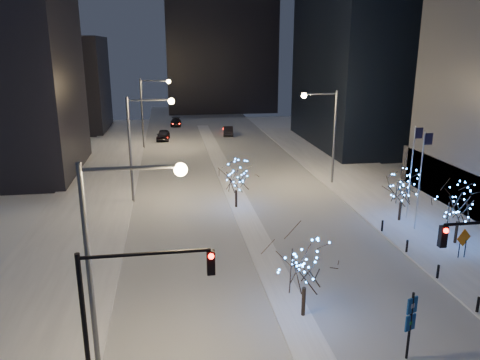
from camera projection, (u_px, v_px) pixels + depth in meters
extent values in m
cube|color=#B4BAC4|center=(226.00, 175.00, 54.06)|extent=(20.00, 130.00, 0.02)
cube|color=white|center=(232.00, 187.00, 49.30)|extent=(2.00, 80.00, 0.15)
cube|color=white|center=(412.00, 212.00, 42.03)|extent=(10.00, 90.00, 0.15)
cube|color=white|center=(78.00, 231.00, 37.72)|extent=(8.00, 90.00, 0.15)
cube|color=black|center=(52.00, 84.00, 81.22)|extent=(18.00, 16.00, 16.00)
cube|color=black|center=(220.00, 15.00, 103.28)|extent=(24.00, 14.00, 42.00)
cylinder|color=#595E66|center=(90.00, 277.00, 19.86)|extent=(0.24, 0.24, 10.00)
cylinder|color=#595E66|center=(131.00, 168.00, 18.86)|extent=(4.00, 0.16, 0.16)
sphere|color=#F2C579|center=(181.00, 170.00, 19.20)|extent=(0.56, 0.56, 0.56)
cylinder|color=#595E66|center=(130.00, 151.00, 43.60)|extent=(0.24, 0.24, 10.00)
cylinder|color=#595E66|center=(149.00, 100.00, 42.60)|extent=(4.00, 0.16, 0.16)
sphere|color=#F2C579|center=(171.00, 101.00, 42.94)|extent=(0.56, 0.56, 0.56)
cylinder|color=#595E66|center=(142.00, 114.00, 67.34)|extent=(0.24, 0.24, 10.00)
cylinder|color=#595E66|center=(154.00, 81.00, 66.34)|extent=(4.00, 0.16, 0.16)
sphere|color=#F2C579|center=(169.00, 81.00, 66.68)|extent=(0.56, 0.56, 0.56)
cylinder|color=#595E66|center=(334.00, 138.00, 49.57)|extent=(0.24, 0.24, 10.00)
cylinder|color=#595E66|center=(321.00, 94.00, 48.01)|extent=(3.50, 0.16, 0.16)
sphere|color=#F2C579|center=(304.00, 96.00, 47.79)|extent=(0.56, 0.56, 0.56)
cylinder|color=black|center=(85.00, 335.00, 18.38)|extent=(0.20, 0.20, 7.00)
cylinder|color=black|center=(145.00, 254.00, 17.84)|extent=(5.00, 0.14, 0.14)
cube|color=black|center=(211.00, 263.00, 18.36)|extent=(0.32, 0.28, 1.00)
sphere|color=#FF0C05|center=(211.00, 256.00, 18.09)|extent=(0.22, 0.22, 0.22)
cube|color=black|center=(443.00, 236.00, 20.87)|extent=(0.32, 0.28, 1.00)
sphere|color=#FF0C05|center=(446.00, 231.00, 20.61)|extent=(0.22, 0.22, 0.22)
cylinder|color=silver|center=(420.00, 182.00, 36.81)|extent=(0.10, 0.10, 8.00)
cube|color=black|center=(428.00, 139.00, 35.92)|extent=(0.70, 0.03, 0.90)
cylinder|color=silver|center=(411.00, 173.00, 39.27)|extent=(0.10, 0.10, 8.00)
cube|color=black|center=(419.00, 133.00, 38.39)|extent=(0.70, 0.03, 0.90)
cylinder|color=black|center=(478.00, 305.00, 25.98)|extent=(0.16, 0.16, 0.90)
cylinder|color=black|center=(438.00, 272.00, 29.78)|extent=(0.16, 0.16, 0.90)
cylinder|color=black|center=(407.00, 246.00, 33.58)|extent=(0.16, 0.16, 0.90)
cylinder|color=black|center=(382.00, 226.00, 37.38)|extent=(0.16, 0.16, 0.90)
imported|color=black|center=(163.00, 135.00, 74.21)|extent=(2.32, 4.89, 1.61)
imported|color=black|center=(228.00, 131.00, 78.45)|extent=(2.13, 4.78, 1.52)
imported|color=black|center=(176.00, 122.00, 87.45)|extent=(2.14, 4.81, 1.37)
cylinder|color=black|center=(304.00, 301.00, 25.57)|extent=(0.22, 0.22, 1.68)
cylinder|color=black|center=(236.00, 199.00, 42.90)|extent=(0.22, 0.22, 1.61)
cylinder|color=black|center=(456.00, 232.00, 35.05)|extent=(0.22, 0.22, 1.69)
cylinder|color=black|center=(400.00, 211.00, 39.66)|extent=(0.22, 0.22, 1.59)
cylinder|color=black|center=(410.00, 326.00, 21.95)|extent=(0.12, 0.12, 3.53)
cube|color=#0D4291|center=(412.00, 305.00, 21.64)|extent=(0.61, 0.31, 0.81)
cube|color=#0D4291|center=(410.00, 323.00, 21.89)|extent=(0.61, 0.31, 0.81)
cylinder|color=black|center=(459.00, 249.00, 32.61)|extent=(0.07, 0.07, 1.26)
cylinder|color=black|center=(465.00, 249.00, 32.68)|extent=(0.07, 0.07, 1.26)
cube|color=orange|center=(464.00, 238.00, 32.40)|extent=(1.27, 0.39, 1.30)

